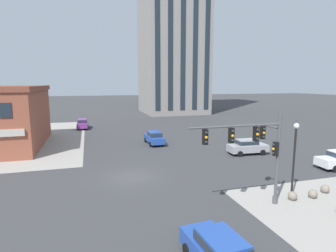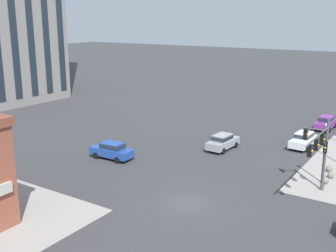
# 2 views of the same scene
# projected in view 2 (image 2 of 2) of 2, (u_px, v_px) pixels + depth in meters

# --- Properties ---
(ground_plane) EXTENTS (320.00, 320.00, 0.00)m
(ground_plane) POSITION_uv_depth(u_px,v_px,m) (188.00, 204.00, 31.73)
(ground_plane) COLOR #38383A
(traffic_signal_main) EXTENTS (6.30, 2.09, 5.95)m
(traffic_signal_main) POSITION_uv_depth(u_px,v_px,m) (319.00, 149.00, 32.23)
(traffic_signal_main) COLOR #4C4C51
(traffic_signal_main) RESTS_ON ground
(bollard_sphere_curb_a) EXTENTS (0.61, 0.61, 0.61)m
(bollard_sphere_curb_a) POSITION_uv_depth(u_px,v_px,m) (325.00, 180.00, 35.45)
(bollard_sphere_curb_a) COLOR gray
(bollard_sphere_curb_a) RESTS_ON ground
(bollard_sphere_curb_b) EXTENTS (0.61, 0.61, 0.61)m
(bollard_sphere_curb_b) POSITION_uv_depth(u_px,v_px,m) (331.00, 175.00, 36.68)
(bollard_sphere_curb_b) COLOR gray
(bollard_sphere_curb_b) RESTS_ON ground
(bollard_sphere_curb_c) EXTENTS (0.61, 0.61, 0.61)m
(bollard_sphere_curb_c) POSITION_uv_depth(u_px,v_px,m) (329.00, 169.00, 38.21)
(bollard_sphere_curb_c) COLOR gray
(bollard_sphere_curb_c) RESTS_ON ground
(street_lamp_corner_near) EXTENTS (0.36, 0.36, 5.25)m
(street_lamp_corner_near) POSITION_uv_depth(u_px,v_px,m) (325.00, 146.00, 35.02)
(street_lamp_corner_near) COLOR black
(street_lamp_corner_near) RESTS_ON ground
(car_main_northbound_near) EXTENTS (1.99, 4.45, 1.68)m
(car_main_northbound_near) POSITION_uv_depth(u_px,v_px,m) (112.00, 150.00, 41.63)
(car_main_northbound_near) COLOR #23479E
(car_main_northbound_near) RESTS_ON ground
(car_main_southbound_near) EXTENTS (4.50, 2.10, 1.68)m
(car_main_southbound_near) POSITION_uv_depth(u_px,v_px,m) (223.00, 141.00, 44.54)
(car_main_southbound_near) COLOR #99999E
(car_main_southbound_near) RESTS_ON ground
(car_main_southbound_far) EXTENTS (4.49, 2.08, 1.68)m
(car_main_southbound_far) POSITION_uv_depth(u_px,v_px,m) (303.00, 139.00, 45.25)
(car_main_southbound_far) COLOR silver
(car_main_southbound_far) RESTS_ON ground
(car_main_mid) EXTENTS (4.44, 1.97, 1.68)m
(car_main_mid) POSITION_uv_depth(u_px,v_px,m) (326.00, 122.00, 52.69)
(car_main_mid) COLOR #7A3389
(car_main_mid) RESTS_ON ground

